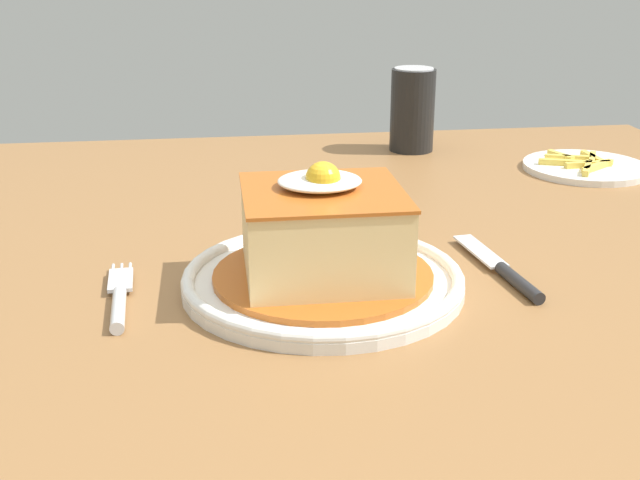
% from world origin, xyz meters
% --- Properties ---
extents(dining_table, '(1.12, 0.98, 0.76)m').
position_xyz_m(dining_table, '(0.00, 0.00, 0.65)').
color(dining_table, olive).
rests_on(dining_table, ground_plane).
extents(main_plate, '(0.26, 0.26, 0.02)m').
position_xyz_m(main_plate, '(-0.06, -0.13, 0.77)').
color(main_plate, white).
rests_on(main_plate, dining_table).
extents(sandwich_meal, '(0.20, 0.20, 0.11)m').
position_xyz_m(sandwich_meal, '(-0.06, -0.13, 0.81)').
color(sandwich_meal, '#B75B1E').
rests_on(sandwich_meal, main_plate).
extents(fork, '(0.03, 0.14, 0.01)m').
position_xyz_m(fork, '(-0.24, -0.15, 0.76)').
color(fork, silver).
rests_on(fork, dining_table).
extents(knife, '(0.04, 0.17, 0.01)m').
position_xyz_m(knife, '(0.12, -0.13, 0.76)').
color(knife, '#262628').
rests_on(knife, dining_table).
extents(soda_can, '(0.07, 0.07, 0.12)m').
position_xyz_m(soda_can, '(0.14, 0.36, 0.82)').
color(soda_can, black).
rests_on(soda_can, dining_table).
extents(side_plate_fries, '(0.17, 0.17, 0.02)m').
position_xyz_m(side_plate_fries, '(0.36, 0.22, 0.76)').
color(side_plate_fries, white).
rests_on(side_plate_fries, dining_table).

